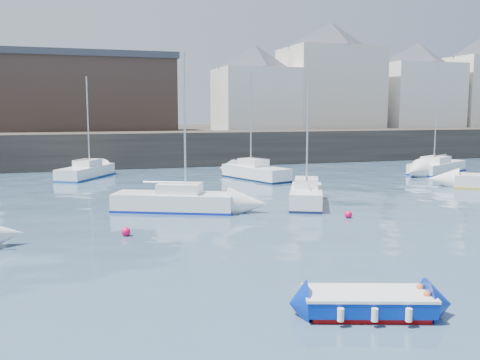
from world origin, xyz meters
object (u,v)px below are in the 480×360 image
object	(u,v)px
sailboat_h	(86,171)
buoy_near	(126,236)
sailboat_g	(437,167)
buoy_mid	(348,218)
sailboat_b	(175,201)
buoy_far	(163,198)
blue_dinghy	(367,302)
sailboat_c	(306,195)
sailboat_f	(255,172)

from	to	relation	value
sailboat_h	buoy_near	distance (m)	19.62
sailboat_g	buoy_near	distance (m)	29.60
sailboat_h	buoy_mid	distance (m)	22.02
sailboat_b	buoy_far	bearing A→B (deg)	88.75
blue_dinghy	sailboat_h	bearing A→B (deg)	100.81
sailboat_g	sailboat_b	bearing A→B (deg)	-156.46
buoy_near	buoy_mid	world-z (taller)	buoy_near
sailboat_h	buoy_mid	xyz separation A→B (m)	(11.04, -19.05, -0.48)
buoy_far	sailboat_h	bearing A→B (deg)	109.35
buoy_mid	sailboat_g	bearing A→B (deg)	41.99
blue_dinghy	sailboat_g	bearing A→B (deg)	49.63
sailboat_c	buoy_near	xyz separation A→B (m)	(-9.68, -4.30, -0.50)
blue_dinghy	sailboat_h	size ratio (longest dim) A/B	0.45
sailboat_f	buoy_far	xyz separation A→B (m)	(-7.70, -6.40, -0.53)
sailboat_c	sailboat_h	distance (m)	18.63
sailboat_c	buoy_near	bearing A→B (deg)	-156.05
sailboat_b	buoy_mid	size ratio (longest dim) A/B	21.98
sailboat_h	buoy_far	bearing A→B (deg)	-70.65
blue_dinghy	sailboat_f	distance (m)	25.79
sailboat_f	buoy_near	bearing A→B (deg)	-125.21
sailboat_b	sailboat_g	size ratio (longest dim) A/B	0.91
buoy_mid	buoy_far	bearing A→B (deg)	131.70
sailboat_f	buoy_near	xyz separation A→B (m)	(-10.59, -15.01, -0.53)
sailboat_f	buoy_mid	bearing A→B (deg)	-92.02
buoy_mid	buoy_far	xyz separation A→B (m)	(-7.19, 8.06, 0.00)
blue_dinghy	sailboat_c	world-z (taller)	sailboat_c
buoy_near	buoy_mid	xyz separation A→B (m)	(10.08, 0.54, 0.00)
blue_dinghy	buoy_far	distance (m)	18.80
sailboat_f	sailboat_g	distance (m)	15.14
sailboat_f	buoy_near	distance (m)	18.38
sailboat_c	buoy_far	distance (m)	8.05
sailboat_b	blue_dinghy	bearing A→B (deg)	-82.66
sailboat_g	buoy_far	world-z (taller)	sailboat_g
sailboat_g	buoy_mid	distance (m)	21.06
buoy_mid	blue_dinghy	bearing A→B (deg)	-116.79
sailboat_c	sailboat_g	size ratio (longest dim) A/B	0.79
sailboat_g	buoy_near	size ratio (longest dim) A/B	22.84
sailboat_c	buoy_mid	xyz separation A→B (m)	(0.40, -3.76, -0.50)
sailboat_b	buoy_far	xyz separation A→B (m)	(0.09, 3.97, -0.50)
sailboat_f	sailboat_h	xyz separation A→B (m)	(-11.55, 4.58, -0.05)
buoy_near	buoy_far	bearing A→B (deg)	71.40
sailboat_g	sailboat_h	world-z (taller)	sailboat_g
buoy_near	buoy_far	world-z (taller)	buoy_far
sailboat_c	sailboat_f	world-z (taller)	sailboat_f
sailboat_c	sailboat_h	xyz separation A→B (m)	(-10.64, 15.29, -0.02)
sailboat_c	sailboat_g	distance (m)	19.08
sailboat_b	sailboat_g	distance (m)	25.00
sailboat_b	buoy_mid	xyz separation A→B (m)	(7.27, -4.10, -0.50)
sailboat_h	blue_dinghy	bearing A→B (deg)	-79.19
buoy_near	buoy_far	xyz separation A→B (m)	(2.90, 8.60, 0.00)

